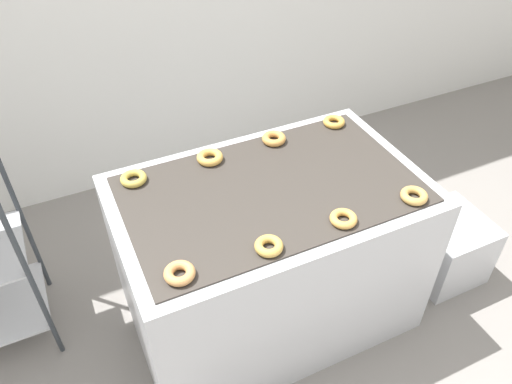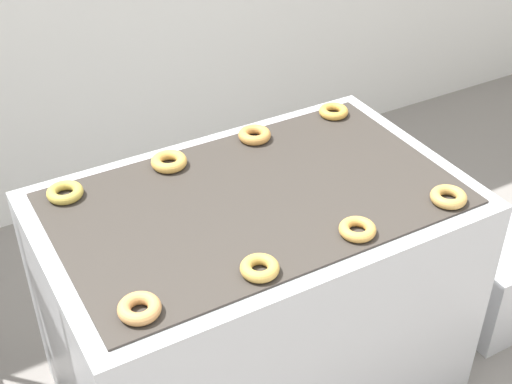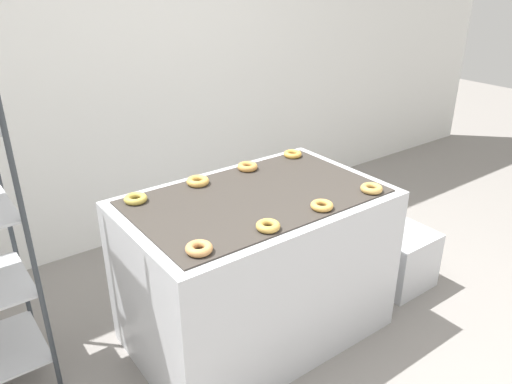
{
  "view_description": "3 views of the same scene",
  "coord_description": "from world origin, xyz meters",
  "px_view_note": "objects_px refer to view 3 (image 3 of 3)",
  "views": [
    {
      "loc": [
        -0.75,
        -0.77,
        2.21
      ],
      "look_at": [
        0.0,
        0.82,
        0.72
      ],
      "focal_mm": 35.0,
      "sensor_mm": 36.0,
      "label": 1
    },
    {
      "loc": [
        -0.89,
        -0.89,
        2.14
      ],
      "look_at": [
        0.0,
        0.67,
        0.87
      ],
      "focal_mm": 50.0,
      "sensor_mm": 36.0,
      "label": 2
    },
    {
      "loc": [
        -1.35,
        -1.15,
        1.92
      ],
      "look_at": [
        0.0,
        0.67,
        0.87
      ],
      "focal_mm": 35.0,
      "sensor_mm": 36.0,
      "label": 3
    }
  ],
  "objects_px": {
    "donut_near_left": "(199,248)",
    "donut_far_midleft": "(198,181)",
    "donut_near_right": "(372,188)",
    "donut_far_midright": "(248,167)",
    "glaze_bin": "(398,257)",
    "fryer_machine": "(256,267)",
    "donut_far_right": "(293,154)",
    "donut_near_midright": "(322,206)",
    "donut_far_left": "(136,199)",
    "donut_near_midleft": "(268,226)"
  },
  "relations": [
    {
      "from": "donut_near_left",
      "to": "donut_far_midleft",
      "type": "relative_size",
      "value": 0.94
    },
    {
      "from": "donut_near_right",
      "to": "donut_far_midright",
      "type": "distance_m",
      "value": 0.7
    },
    {
      "from": "glaze_bin",
      "to": "fryer_machine",
      "type": "bearing_deg",
      "value": 171.15
    },
    {
      "from": "donut_far_right",
      "to": "donut_near_midright",
      "type": "bearing_deg",
      "value": -119.03
    },
    {
      "from": "donut_far_left",
      "to": "donut_near_midright",
      "type": "bearing_deg",
      "value": -41.29
    },
    {
      "from": "donut_near_right",
      "to": "donut_far_right",
      "type": "xyz_separation_m",
      "value": [
        0.0,
        0.63,
        -0.0
      ]
    },
    {
      "from": "donut_near_right",
      "to": "donut_far_right",
      "type": "distance_m",
      "value": 0.63
    },
    {
      "from": "donut_near_midright",
      "to": "donut_far_midleft",
      "type": "bearing_deg",
      "value": 118.71
    },
    {
      "from": "donut_near_left",
      "to": "donut_far_midright",
      "type": "bearing_deg",
      "value": 41.86
    },
    {
      "from": "donut_near_midleft",
      "to": "donut_far_left",
      "type": "distance_m",
      "value": 0.7
    },
    {
      "from": "fryer_machine",
      "to": "donut_far_midright",
      "type": "xyz_separation_m",
      "value": [
        0.17,
        0.31,
        0.44
      ]
    },
    {
      "from": "donut_near_midright",
      "to": "donut_far_left",
      "type": "distance_m",
      "value": 0.91
    },
    {
      "from": "donut_far_left",
      "to": "donut_far_midleft",
      "type": "relative_size",
      "value": 0.95
    },
    {
      "from": "donut_far_midleft",
      "to": "donut_far_midright",
      "type": "relative_size",
      "value": 1.04
    },
    {
      "from": "fryer_machine",
      "to": "donut_near_midright",
      "type": "distance_m",
      "value": 0.56
    },
    {
      "from": "fryer_machine",
      "to": "glaze_bin",
      "type": "xyz_separation_m",
      "value": [
        1.02,
        -0.16,
        -0.24
      ]
    },
    {
      "from": "fryer_machine",
      "to": "donut_far_right",
      "type": "bearing_deg",
      "value": 31.84
    },
    {
      "from": "donut_near_right",
      "to": "donut_near_midright",
      "type": "bearing_deg",
      "value": 178.61
    },
    {
      "from": "donut_near_midleft",
      "to": "donut_far_midright",
      "type": "distance_m",
      "value": 0.7
    },
    {
      "from": "fryer_machine",
      "to": "donut_far_midright",
      "type": "bearing_deg",
      "value": 61.4
    },
    {
      "from": "donut_far_midright",
      "to": "fryer_machine",
      "type": "bearing_deg",
      "value": -118.6
    },
    {
      "from": "donut_near_midleft",
      "to": "donut_far_midleft",
      "type": "bearing_deg",
      "value": 89.79
    },
    {
      "from": "donut_far_midleft",
      "to": "donut_near_midright",
      "type": "bearing_deg",
      "value": -61.29
    },
    {
      "from": "donut_near_left",
      "to": "fryer_machine",
      "type": "bearing_deg",
      "value": 30.26
    },
    {
      "from": "donut_near_midright",
      "to": "donut_far_midright",
      "type": "xyz_separation_m",
      "value": [
        0.0,
        0.61,
        0.0
      ]
    },
    {
      "from": "donut_near_midleft",
      "to": "fryer_machine",
      "type": "bearing_deg",
      "value": 62.02
    },
    {
      "from": "donut_near_midright",
      "to": "donut_far_midright",
      "type": "bearing_deg",
      "value": 89.76
    },
    {
      "from": "donut_far_midright",
      "to": "donut_near_midleft",
      "type": "bearing_deg",
      "value": -118.29
    },
    {
      "from": "fryer_machine",
      "to": "donut_far_midright",
      "type": "height_order",
      "value": "donut_far_midright"
    },
    {
      "from": "fryer_machine",
      "to": "donut_near_midleft",
      "type": "bearing_deg",
      "value": -117.98
    },
    {
      "from": "fryer_machine",
      "to": "donut_near_midright",
      "type": "relative_size",
      "value": 12.29
    },
    {
      "from": "glaze_bin",
      "to": "donut_far_midright",
      "type": "distance_m",
      "value": 1.19
    },
    {
      "from": "glaze_bin",
      "to": "donut_far_right",
      "type": "height_order",
      "value": "donut_far_right"
    },
    {
      "from": "fryer_machine",
      "to": "donut_near_right",
      "type": "height_order",
      "value": "donut_near_right"
    },
    {
      "from": "donut_near_left",
      "to": "donut_near_midright",
      "type": "relative_size",
      "value": 1.03
    },
    {
      "from": "donut_near_left",
      "to": "donut_far_left",
      "type": "bearing_deg",
      "value": 90.95
    },
    {
      "from": "donut_near_midright",
      "to": "donut_far_right",
      "type": "bearing_deg",
      "value": 60.97
    },
    {
      "from": "donut_near_midleft",
      "to": "donut_far_right",
      "type": "distance_m",
      "value": 0.92
    },
    {
      "from": "fryer_machine",
      "to": "donut_far_left",
      "type": "relative_size",
      "value": 11.78
    },
    {
      "from": "fryer_machine",
      "to": "donut_far_right",
      "type": "relative_size",
      "value": 12.37
    },
    {
      "from": "donut_near_midleft",
      "to": "donut_far_right",
      "type": "xyz_separation_m",
      "value": [
        0.67,
        0.63,
        -0.0
      ]
    },
    {
      "from": "donut_far_left",
      "to": "donut_far_midleft",
      "type": "height_order",
      "value": "donut_far_midleft"
    },
    {
      "from": "donut_far_midright",
      "to": "donut_near_midright",
      "type": "bearing_deg",
      "value": -90.24
    },
    {
      "from": "donut_far_right",
      "to": "donut_near_midleft",
      "type": "bearing_deg",
      "value": -137.09
    },
    {
      "from": "donut_far_left",
      "to": "fryer_machine",
      "type": "bearing_deg",
      "value": -29.87
    },
    {
      "from": "donut_near_midright",
      "to": "donut_far_left",
      "type": "bearing_deg",
      "value": 138.71
    },
    {
      "from": "donut_far_midright",
      "to": "donut_far_right",
      "type": "distance_m",
      "value": 0.34
    },
    {
      "from": "donut_near_midright",
      "to": "donut_far_midright",
      "type": "distance_m",
      "value": 0.61
    },
    {
      "from": "donut_near_midleft",
      "to": "donut_far_right",
      "type": "bearing_deg",
      "value": 42.91
    },
    {
      "from": "glaze_bin",
      "to": "donut_far_left",
      "type": "bearing_deg",
      "value": 163.51
    }
  ]
}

